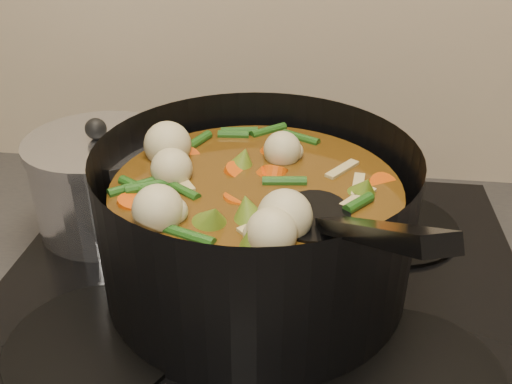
# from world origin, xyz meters

# --- Properties ---
(stovetop) EXTENTS (0.62, 0.54, 0.03)m
(stovetop) POSITION_xyz_m (0.00, 1.93, 0.92)
(stovetop) COLOR black
(stovetop) RESTS_ON counter
(stockpot) EXTENTS (0.38, 0.46, 0.25)m
(stockpot) POSITION_xyz_m (-0.01, 1.93, 1.01)
(stockpot) COLOR black
(stockpot) RESTS_ON stovetop
(saucepan) EXTENTS (0.19, 0.19, 0.15)m
(saucepan) POSITION_xyz_m (-0.22, 2.02, 0.99)
(saucepan) COLOR silver
(saucepan) RESTS_ON stovetop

